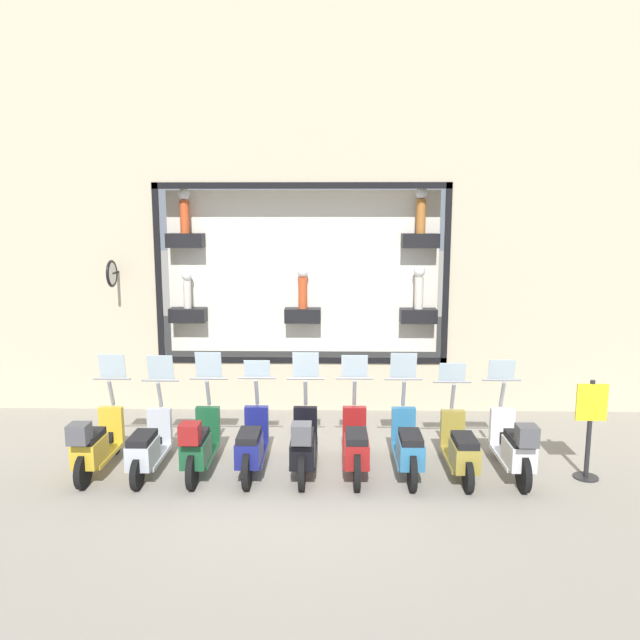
{
  "coord_description": "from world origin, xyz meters",
  "views": [
    {
      "loc": [
        -8.6,
        -0.6,
        3.85
      ],
      "look_at": [
        1.71,
        -0.39,
        2.11
      ],
      "focal_mm": 35.0,
      "sensor_mm": 36.0,
      "label": 1
    }
  ],
  "objects_px": {
    "scooter_white_0": "(514,447)",
    "scooter_olive_1": "(460,449)",
    "scooter_teal_2": "(408,446)",
    "scooter_red_3": "(356,446)",
    "scooter_navy_5": "(252,445)",
    "scooter_black_4": "(303,445)",
    "shop_sign_post": "(590,427)",
    "scooter_green_6": "(199,444)",
    "scooter_yellow_8": "(95,444)",
    "scooter_silver_7": "(148,447)"
  },
  "relations": [
    {
      "from": "scooter_white_0",
      "to": "scooter_teal_2",
      "type": "xyz_separation_m",
      "value": [
        0.06,
        1.56,
        -0.03
      ]
    },
    {
      "from": "scooter_white_0",
      "to": "scooter_navy_5",
      "type": "relative_size",
      "value": 1.0
    },
    {
      "from": "scooter_white_0",
      "to": "scooter_black_4",
      "type": "xyz_separation_m",
      "value": [
        0.0,
        3.12,
        0.01
      ]
    },
    {
      "from": "scooter_green_6",
      "to": "scooter_silver_7",
      "type": "relative_size",
      "value": 1.01
    },
    {
      "from": "scooter_teal_2",
      "to": "scooter_red_3",
      "type": "distance_m",
      "value": 0.78
    },
    {
      "from": "scooter_navy_5",
      "to": "scooter_green_6",
      "type": "height_order",
      "value": "scooter_green_6"
    },
    {
      "from": "scooter_yellow_8",
      "to": "shop_sign_post",
      "type": "relative_size",
      "value": 1.2
    },
    {
      "from": "scooter_green_6",
      "to": "scooter_red_3",
      "type": "bearing_deg",
      "value": -88.49
    },
    {
      "from": "scooter_red_3",
      "to": "scooter_navy_5",
      "type": "height_order",
      "value": "scooter_red_3"
    },
    {
      "from": "scooter_teal_2",
      "to": "scooter_silver_7",
      "type": "bearing_deg",
      "value": 90.12
    },
    {
      "from": "scooter_navy_5",
      "to": "scooter_red_3",
      "type": "bearing_deg",
      "value": -89.89
    },
    {
      "from": "scooter_green_6",
      "to": "scooter_black_4",
      "type": "bearing_deg",
      "value": -89.9
    },
    {
      "from": "scooter_white_0",
      "to": "scooter_yellow_8",
      "type": "height_order",
      "value": "scooter_yellow_8"
    },
    {
      "from": "scooter_olive_1",
      "to": "scooter_white_0",
      "type": "bearing_deg",
      "value": -93.81
    },
    {
      "from": "scooter_green_6",
      "to": "scooter_yellow_8",
      "type": "xyz_separation_m",
      "value": [
        -0.0,
        1.56,
        -0.01
      ]
    },
    {
      "from": "scooter_green_6",
      "to": "scooter_yellow_8",
      "type": "distance_m",
      "value": 1.56
    },
    {
      "from": "scooter_olive_1",
      "to": "scooter_teal_2",
      "type": "height_order",
      "value": "scooter_teal_2"
    },
    {
      "from": "scooter_red_3",
      "to": "scooter_black_4",
      "type": "xyz_separation_m",
      "value": [
        -0.06,
        0.78,
        0.04
      ]
    },
    {
      "from": "scooter_white_0",
      "to": "scooter_green_6",
      "type": "distance_m",
      "value": 4.67
    },
    {
      "from": "scooter_black_4",
      "to": "scooter_navy_5",
      "type": "bearing_deg",
      "value": 85.9
    },
    {
      "from": "scooter_navy_5",
      "to": "shop_sign_post",
      "type": "xyz_separation_m",
      "value": [
        -0.06,
        -4.97,
        0.35
      ]
    },
    {
      "from": "scooter_white_0",
      "to": "scooter_black_4",
      "type": "relative_size",
      "value": 1.0
    },
    {
      "from": "scooter_olive_1",
      "to": "shop_sign_post",
      "type": "relative_size",
      "value": 1.2
    },
    {
      "from": "scooter_red_3",
      "to": "scooter_green_6",
      "type": "distance_m",
      "value": 2.34
    },
    {
      "from": "scooter_olive_1",
      "to": "scooter_silver_7",
      "type": "bearing_deg",
      "value": 89.96
    },
    {
      "from": "scooter_navy_5",
      "to": "scooter_white_0",
      "type": "bearing_deg",
      "value": -90.89
    },
    {
      "from": "scooter_white_0",
      "to": "shop_sign_post",
      "type": "relative_size",
      "value": 1.21
    },
    {
      "from": "scooter_silver_7",
      "to": "scooter_yellow_8",
      "type": "distance_m",
      "value": 0.78
    },
    {
      "from": "scooter_navy_5",
      "to": "scooter_green_6",
      "type": "relative_size",
      "value": 1.0
    },
    {
      "from": "scooter_teal_2",
      "to": "scooter_red_3",
      "type": "height_order",
      "value": "scooter_teal_2"
    },
    {
      "from": "scooter_teal_2",
      "to": "scooter_green_6",
      "type": "relative_size",
      "value": 1.0
    },
    {
      "from": "scooter_white_0",
      "to": "scooter_yellow_8",
      "type": "bearing_deg",
      "value": 90.03
    },
    {
      "from": "scooter_navy_5",
      "to": "shop_sign_post",
      "type": "bearing_deg",
      "value": -90.72
    },
    {
      "from": "scooter_white_0",
      "to": "shop_sign_post",
      "type": "bearing_deg",
      "value": -90.1
    },
    {
      "from": "scooter_olive_1",
      "to": "scooter_navy_5",
      "type": "height_order",
      "value": "scooter_navy_5"
    },
    {
      "from": "scooter_silver_7",
      "to": "scooter_yellow_8",
      "type": "relative_size",
      "value": 0.99
    },
    {
      "from": "scooter_black_4",
      "to": "scooter_navy_5",
      "type": "distance_m",
      "value": 0.78
    },
    {
      "from": "scooter_white_0",
      "to": "scooter_olive_1",
      "type": "xyz_separation_m",
      "value": [
        0.05,
        0.78,
        -0.07
      ]
    },
    {
      "from": "scooter_olive_1",
      "to": "scooter_silver_7",
      "type": "relative_size",
      "value": 1.0
    },
    {
      "from": "scooter_white_0",
      "to": "scooter_teal_2",
      "type": "relative_size",
      "value": 1.0
    },
    {
      "from": "scooter_silver_7",
      "to": "scooter_teal_2",
      "type": "bearing_deg",
      "value": -89.88
    },
    {
      "from": "shop_sign_post",
      "to": "scooter_teal_2",
      "type": "bearing_deg",
      "value": 88.58
    },
    {
      "from": "scooter_white_0",
      "to": "scooter_silver_7",
      "type": "xyz_separation_m",
      "value": [
        0.05,
        5.45,
        -0.06
      ]
    },
    {
      "from": "scooter_black_4",
      "to": "scooter_yellow_8",
      "type": "relative_size",
      "value": 1.0
    },
    {
      "from": "scooter_red_3",
      "to": "scooter_green_6",
      "type": "bearing_deg",
      "value": 91.51
    },
    {
      "from": "scooter_olive_1",
      "to": "scooter_navy_5",
      "type": "distance_m",
      "value": 3.12
    },
    {
      "from": "scooter_olive_1",
      "to": "shop_sign_post",
      "type": "height_order",
      "value": "scooter_olive_1"
    },
    {
      "from": "scooter_yellow_8",
      "to": "scooter_navy_5",
      "type": "bearing_deg",
      "value": -88.44
    },
    {
      "from": "scooter_green_6",
      "to": "scooter_silver_7",
      "type": "xyz_separation_m",
      "value": [
        0.05,
        0.78,
        -0.06
      ]
    },
    {
      "from": "scooter_navy_5",
      "to": "scooter_green_6",
      "type": "distance_m",
      "value": 0.78
    }
  ]
}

